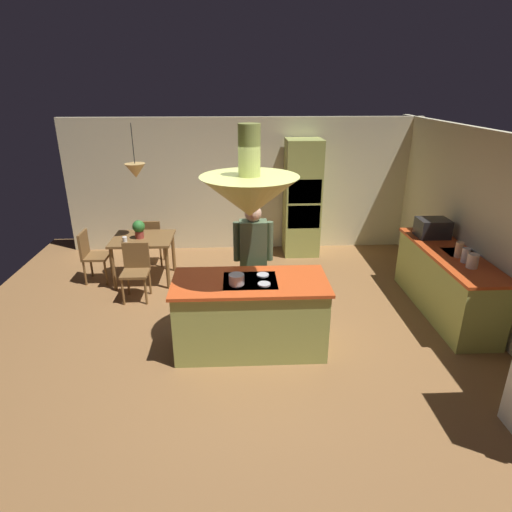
% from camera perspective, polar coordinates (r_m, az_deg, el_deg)
% --- Properties ---
extents(ground, '(8.16, 8.16, 0.00)m').
position_cam_1_polar(ground, '(5.75, -0.82, -10.81)').
color(ground, olive).
extents(wall_back, '(6.80, 0.10, 2.55)m').
position_cam_1_polar(wall_back, '(8.49, -1.67, 9.40)').
color(wall_back, beige).
rests_on(wall_back, ground).
extents(wall_right, '(0.10, 7.20, 2.55)m').
position_cam_1_polar(wall_right, '(6.51, 28.95, 2.74)').
color(wall_right, beige).
rests_on(wall_right, ground).
extents(kitchen_island, '(1.87, 0.88, 0.95)m').
position_cam_1_polar(kitchen_island, '(5.34, -0.78, -7.74)').
color(kitchen_island, '#A8B259').
rests_on(kitchen_island, ground).
extents(counter_run_right, '(0.73, 2.23, 0.93)m').
position_cam_1_polar(counter_run_right, '(6.74, 23.93, -3.12)').
color(counter_run_right, '#A8B259').
rests_on(counter_run_right, ground).
extents(oven_tower, '(0.66, 0.62, 2.19)m').
position_cam_1_polar(oven_tower, '(8.23, 6.15, 7.59)').
color(oven_tower, '#A8B259').
rests_on(oven_tower, ground).
extents(dining_table, '(0.98, 0.84, 0.76)m').
position_cam_1_polar(dining_table, '(7.34, -14.76, 1.56)').
color(dining_table, brown).
rests_on(dining_table, ground).
extents(person_at_island, '(0.53, 0.22, 1.66)m').
position_cam_1_polar(person_at_island, '(5.77, -0.37, -0.04)').
color(person_at_island, tan).
rests_on(person_at_island, ground).
extents(range_hood, '(1.10, 1.10, 1.00)m').
position_cam_1_polar(range_hood, '(4.78, -0.87, 8.24)').
color(range_hood, '#A8B259').
extents(pendant_light_over_table, '(0.32, 0.32, 0.82)m').
position_cam_1_polar(pendant_light_over_table, '(7.03, -15.71, 10.87)').
color(pendant_light_over_table, '#E0B266').
extents(chair_facing_island, '(0.40, 0.40, 0.87)m').
position_cam_1_polar(chair_facing_island, '(6.81, -15.67, -1.46)').
color(chair_facing_island, brown).
rests_on(chair_facing_island, ground).
extents(chair_by_back_wall, '(0.40, 0.40, 0.87)m').
position_cam_1_polar(chair_by_back_wall, '(7.98, -13.78, 2.18)').
color(chair_by_back_wall, brown).
rests_on(chair_by_back_wall, ground).
extents(chair_at_corner, '(0.40, 0.40, 0.87)m').
position_cam_1_polar(chair_at_corner, '(7.62, -21.05, 0.37)').
color(chair_at_corner, brown).
rests_on(chair_at_corner, ground).
extents(potted_plant_on_table, '(0.20, 0.20, 0.30)m').
position_cam_1_polar(potted_plant_on_table, '(7.24, -15.30, 3.57)').
color(potted_plant_on_table, '#99382D').
rests_on(potted_plant_on_table, dining_table).
extents(cup_on_table, '(0.07, 0.07, 0.09)m').
position_cam_1_polar(cup_on_table, '(7.15, -17.03, 2.10)').
color(cup_on_table, white).
rests_on(cup_on_table, dining_table).
extents(canister_flour, '(0.14, 0.14, 0.18)m').
position_cam_1_polar(canister_flour, '(6.10, 26.83, -0.59)').
color(canister_flour, silver).
rests_on(canister_flour, counter_run_right).
extents(canister_sugar, '(0.10, 0.10, 0.20)m').
position_cam_1_polar(canister_sugar, '(6.24, 26.08, 0.09)').
color(canister_sugar, silver).
rests_on(canister_sugar, counter_run_right).
extents(canister_tea, '(0.10, 0.10, 0.21)m').
position_cam_1_polar(canister_tea, '(6.39, 25.36, 0.75)').
color(canister_tea, '#E0B78C').
rests_on(canister_tea, counter_run_right).
extents(microwave_on_counter, '(0.46, 0.36, 0.28)m').
position_cam_1_polar(microwave_on_counter, '(7.09, 22.40, 3.46)').
color(microwave_on_counter, '#232326').
rests_on(microwave_on_counter, counter_run_right).
extents(cooking_pot_on_cooktop, '(0.18, 0.18, 0.12)m').
position_cam_1_polar(cooking_pot_on_cooktop, '(4.97, -2.60, -3.10)').
color(cooking_pot_on_cooktop, '#B2B2B7').
rests_on(cooking_pot_on_cooktop, kitchen_island).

